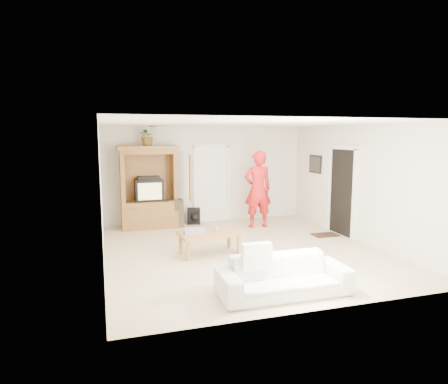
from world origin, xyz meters
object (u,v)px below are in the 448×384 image
(armoire, at_px, (150,193))
(coffee_table, at_px, (210,235))
(man, at_px, (258,189))
(sofa, at_px, (284,276))

(armoire, relative_size, coffee_table, 1.64)
(armoire, xyz_separation_m, man, (2.65, -0.78, 0.08))
(armoire, distance_m, coffee_table, 2.89)
(sofa, relative_size, coffee_table, 1.54)
(sofa, bearing_deg, armoire, 105.94)
(armoire, distance_m, sofa, 5.24)
(armoire, relative_size, man, 1.06)
(armoire, xyz_separation_m, sofa, (1.38, -5.01, -0.62))
(armoire, height_order, coffee_table, armoire)
(sofa, distance_m, coffee_table, 2.36)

